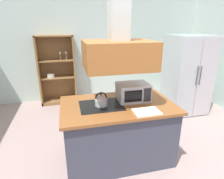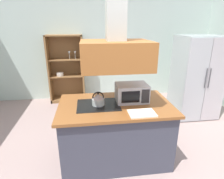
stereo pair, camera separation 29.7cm
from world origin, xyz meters
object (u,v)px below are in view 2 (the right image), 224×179
(refrigerator, at_px, (196,77))
(microwave, at_px, (132,93))
(kettle, at_px, (98,100))
(cutting_board, at_px, (142,113))
(dish_cabinet, at_px, (67,73))

(refrigerator, distance_m, microwave, 2.07)
(kettle, xyz_separation_m, microwave, (0.50, 0.09, 0.05))
(refrigerator, height_order, cutting_board, refrigerator)
(kettle, bearing_deg, refrigerator, 28.96)
(cutting_board, bearing_deg, microwave, 94.26)
(dish_cabinet, bearing_deg, microwave, -63.94)
(refrigerator, distance_m, kettle, 2.54)
(dish_cabinet, relative_size, microwave, 3.78)
(cutting_board, distance_m, microwave, 0.46)
(refrigerator, xyz_separation_m, kettle, (-2.22, -1.23, 0.10))
(dish_cabinet, bearing_deg, kettle, -74.80)
(dish_cabinet, height_order, microwave, dish_cabinet)
(microwave, bearing_deg, refrigerator, 33.54)
(kettle, distance_m, cutting_board, 0.64)
(dish_cabinet, relative_size, cutting_board, 5.11)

